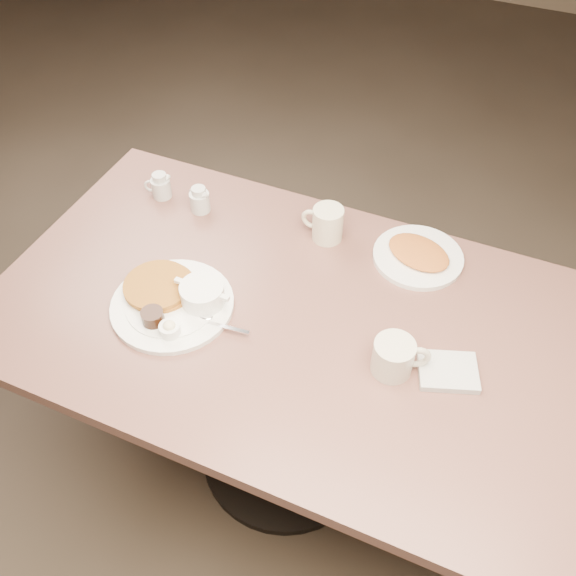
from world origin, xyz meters
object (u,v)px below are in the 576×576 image
at_px(coffee_mug_near, 395,357).
at_px(creamer_left, 161,186).
at_px(diner_table, 285,352).
at_px(coffee_mug_far, 327,223).
at_px(creamer_right, 199,200).
at_px(hash_plate, 418,255).
at_px(main_plate, 176,299).

bearing_deg(coffee_mug_near, creamer_left, 158.00).
bearing_deg(diner_table, coffee_mug_far, 91.11).
bearing_deg(diner_table, creamer_left, 152.38).
height_order(creamer_left, creamer_right, same).
relative_size(diner_table, hash_plate, 4.76).
bearing_deg(coffee_mug_far, diner_table, -88.89).
distance_m(diner_table, creamer_left, 0.63).
distance_m(creamer_right, hash_plate, 0.65).
bearing_deg(coffee_mug_near, main_plate, -176.98).
bearing_deg(hash_plate, coffee_mug_near, -83.38).
distance_m(coffee_mug_near, creamer_right, 0.76).
height_order(coffee_mug_far, hash_plate, coffee_mug_far).
xyz_separation_m(main_plate, coffee_mug_far, (0.26, 0.39, 0.03)).
bearing_deg(coffee_mug_far, coffee_mug_near, -49.73).
bearing_deg(coffee_mug_far, main_plate, -123.31).
height_order(diner_table, hash_plate, hash_plate).
xyz_separation_m(diner_table, main_plate, (-0.26, -0.09, 0.19)).
distance_m(main_plate, creamer_left, 0.45).
relative_size(diner_table, main_plate, 3.90).
bearing_deg(creamer_right, coffee_mug_far, 5.52).
xyz_separation_m(diner_table, coffee_mug_far, (-0.01, 0.30, 0.22)).
distance_m(coffee_mug_near, hash_plate, 0.38).
bearing_deg(creamer_left, coffee_mug_near, -22.00).
relative_size(main_plate, hash_plate, 1.22).
relative_size(diner_table, coffee_mug_near, 10.23).
distance_m(coffee_mug_far, hash_plate, 0.27).
height_order(creamer_left, hash_plate, creamer_left).
distance_m(main_plate, coffee_mug_near, 0.56).
bearing_deg(main_plate, creamer_right, 109.63).
xyz_separation_m(diner_table, creamer_left, (-0.53, 0.28, 0.21)).
bearing_deg(creamer_right, main_plate, -70.37).
height_order(diner_table, main_plate, main_plate).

